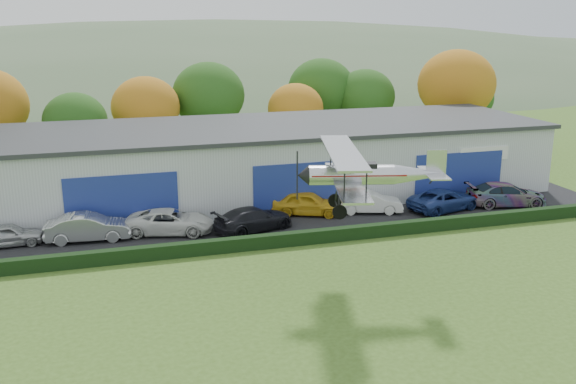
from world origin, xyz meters
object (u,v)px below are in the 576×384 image
object	(u,v)px
car_2	(170,221)
car_7	(506,194)
car_0	(8,235)
car_1	(88,227)
car_5	(370,202)
hangar	(279,158)
car_3	(254,219)
car_4	(307,203)
car_6	(444,200)
biplane	(364,173)

from	to	relation	value
car_2	car_7	xyz separation A→B (m)	(23.77, -0.69, 0.07)
car_0	car_1	world-z (taller)	car_1
car_5	hangar	bearing A→B (deg)	48.20
car_3	car_7	distance (m)	18.67
car_4	car_5	world-z (taller)	car_4
car_6	biplane	distance (m)	15.61
car_4	car_6	world-z (taller)	car_4
car_5	biplane	world-z (taller)	biplane
car_1	car_3	xyz separation A→B (m)	(10.01, -1.02, -0.07)
car_2	car_3	xyz separation A→B (m)	(5.10, -0.98, 0.00)
car_1	car_4	xyz separation A→B (m)	(14.32, 1.25, -0.01)
car_1	car_6	xyz separation A→B (m)	(23.82, -0.49, -0.08)
hangar	car_7	xyz separation A→B (m)	(14.55, -8.31, -1.78)
car_3	biplane	size ratio (longest dim) A/B	0.62
car_5	car_3	bearing A→B (deg)	115.87
car_2	car_4	distance (m)	9.50
car_5	car_7	size ratio (longest dim) A/B	0.79
car_0	biplane	xyz separation A→B (m)	(17.81, -11.12, 5.14)
car_0	biplane	distance (m)	21.62
car_0	car_4	size ratio (longest dim) A/B	0.84
car_2	car_4	xyz separation A→B (m)	(9.41, 1.28, 0.07)
car_1	car_5	xyz separation A→B (m)	(18.59, 0.45, -0.09)
car_2	car_3	world-z (taller)	car_3
car_1	car_3	bearing A→B (deg)	-91.75
car_2	car_3	bearing A→B (deg)	-85.97
car_3	car_0	bearing A→B (deg)	66.28
car_0	car_1	xyz separation A→B (m)	(4.56, -0.34, 0.14)
car_4	car_2	bearing A→B (deg)	120.95
hangar	biplane	xyz separation A→B (m)	(-0.87, -18.37, 3.22)
car_0	biplane	size ratio (longest dim) A/B	0.48
car_4	car_5	bearing A→B (deg)	-77.39
car_1	car_2	bearing A→B (deg)	-86.36
hangar	car_5	bearing A→B (deg)	-57.95
hangar	car_6	size ratio (longest dim) A/B	7.56
hangar	car_0	bearing A→B (deg)	-158.81
car_0	car_7	distance (m)	33.26
car_3	car_4	distance (m)	4.87
biplane	hangar	bearing A→B (deg)	101.37
car_6	car_7	distance (m)	4.86
car_0	car_6	xyz separation A→B (m)	(28.39, -0.83, 0.06)
car_3	car_1	bearing A→B (deg)	65.79
car_2	car_5	size ratio (longest dim) A/B	1.21
hangar	car_7	size ratio (longest dim) A/B	7.16
car_2	car_7	world-z (taller)	car_7
car_1	car_7	xyz separation A→B (m)	(28.67, -0.72, -0.01)
car_0	car_3	xyz separation A→B (m)	(14.57, -1.36, 0.07)
car_5	car_7	distance (m)	10.15
car_2	biplane	world-z (taller)	biplane
car_0	car_7	bearing A→B (deg)	-95.12
car_0	car_1	distance (m)	4.58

